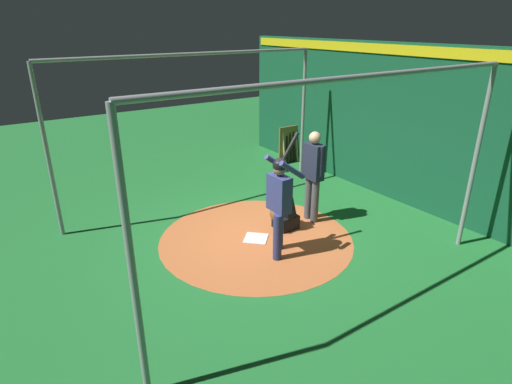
% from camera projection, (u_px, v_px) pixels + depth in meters
% --- Properties ---
extents(ground_plane, '(26.41, 26.41, 0.00)m').
position_uv_depth(ground_plane, '(256.00, 239.00, 7.84)').
color(ground_plane, '#1E6B2D').
extents(dirt_circle, '(3.60, 3.60, 0.01)m').
position_uv_depth(dirt_circle, '(256.00, 239.00, 7.84)').
color(dirt_circle, '#B76033').
rests_on(dirt_circle, ground).
extents(home_plate, '(0.59, 0.59, 0.01)m').
position_uv_depth(home_plate, '(256.00, 238.00, 7.84)').
color(home_plate, white).
rests_on(home_plate, dirt_circle).
extents(batter, '(0.68, 0.49, 2.10)m').
position_uv_depth(batter, '(280.00, 197.00, 6.96)').
color(batter, navy).
rests_on(batter, ground).
extents(catcher, '(0.58, 0.40, 0.92)m').
position_uv_depth(catcher, '(284.00, 212.00, 8.11)').
color(catcher, black).
rests_on(catcher, ground).
extents(umpire, '(0.23, 0.49, 1.85)m').
position_uv_depth(umpire, '(313.00, 172.00, 8.21)').
color(umpire, '#4C4C51').
rests_on(umpire, ground).
extents(back_wall, '(0.23, 10.41, 3.39)m').
position_uv_depth(back_wall, '(398.00, 124.00, 9.16)').
color(back_wall, '#145133').
rests_on(back_wall, ground).
extents(cage_frame, '(6.00, 4.57, 3.21)m').
position_uv_depth(cage_frame, '(256.00, 120.00, 6.99)').
color(cage_frame, gray).
rests_on(cage_frame, ground).
extents(bat_rack, '(0.94, 0.21, 1.05)m').
position_uv_depth(bat_rack, '(293.00, 145.00, 12.01)').
color(bat_rack, olive).
rests_on(bat_rack, ground).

